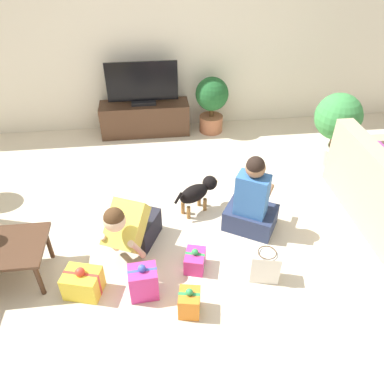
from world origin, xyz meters
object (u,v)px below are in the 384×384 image
gift_box_b (83,283)px  potted_plant_corner_right (337,121)px  person_sitting (252,203)px  gift_box_a (143,282)px  gift_box_c (195,260)px  person_kneeling (131,227)px  tv_console (145,118)px  gift_box_d (189,302)px  tv (142,86)px  dog (198,192)px  gift_bag_a (265,266)px  potted_plant_back_right (212,100)px

gift_box_b → potted_plant_corner_right: bearing=31.0°
potted_plant_corner_right → person_sitting: 1.84m
gift_box_a → gift_box_c: 0.55m
person_kneeling → tv_console: bearing=111.0°
person_sitting → gift_box_d: bearing=83.0°
potted_plant_corner_right → tv: bearing=155.3°
person_kneeling → gift_box_a: person_kneeling is taller
dog → gift_box_d: size_ratio=1.83×
gift_box_b → gift_bag_a: gift_bag_a is taller
potted_plant_corner_right → gift_box_d: size_ratio=3.36×
gift_box_d → gift_bag_a: (0.73, 0.28, 0.04)m
potted_plant_corner_right → dog: potted_plant_corner_right is taller
person_sitting → dog: person_sitting is taller
person_sitting → dog: bearing=-4.8°
potted_plant_corner_right → person_kneeling: size_ratio=1.22×
person_sitting → gift_box_c: 0.86m
tv → potted_plant_back_right: (1.01, -0.05, -0.25)m
potted_plant_corner_right → person_kneeling: bearing=-152.1°
person_sitting → gift_box_a: bearing=64.1°
tv → gift_bag_a: size_ratio=2.97×
tv → gift_bag_a: 3.24m
tv → gift_box_a: 3.12m
tv_console → person_sitting: bearing=-65.1°
potted_plant_back_right → gift_box_c: 2.85m
tv → gift_box_d: size_ratio=3.53×
person_sitting → tv_console: bearing=-34.3°
tv_console → potted_plant_back_right: potted_plant_back_right is taller
gift_box_a → gift_box_d: 0.45m
potted_plant_back_right → potted_plant_corner_right: 1.81m
tv_console → potted_plant_corner_right: size_ratio=1.36×
dog → person_sitting: bearing=-156.2°
tv → person_sitting: 2.58m
dog → gift_box_b: 1.57m
gift_box_b → gift_box_c: bearing=9.5°
gift_box_c → potted_plant_back_right: bearing=77.8°
potted_plant_back_right → person_kneeling: 2.75m
tv → gift_bag_a: (1.03, -3.01, -0.59)m
tv → potted_plant_corner_right: bearing=-24.7°
potted_plant_back_right → tv_console: bearing=177.2°
person_kneeling → gift_box_d: person_kneeling is taller
dog → gift_bag_a: (0.48, -1.07, -0.10)m
gift_box_c → tv_console: bearing=98.4°
person_sitting → gift_box_b: bearing=52.6°
dog → gift_box_b: size_ratio=1.42×
tv → dog: 2.08m
gift_box_a → gift_box_d: bearing=-31.6°
person_kneeling → person_sitting: person_sitting is taller
potted_plant_back_right → gift_box_a: (-1.09, -3.01, -0.34)m
dog → gift_box_a: 1.29m
person_kneeling → gift_box_b: (-0.44, -0.46, -0.21)m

